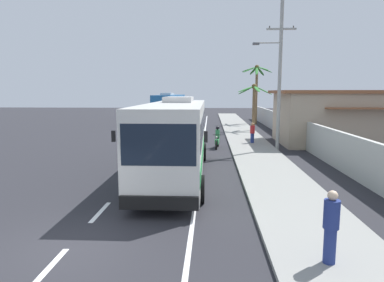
{
  "coord_description": "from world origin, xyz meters",
  "views": [
    {
      "loc": [
        3.73,
        -8.27,
        4.07
      ],
      "look_at": [
        2.86,
        8.17,
        1.7
      ],
      "focal_mm": 31.9,
      "sensor_mm": 36.0,
      "label": 1
    }
  ],
  "objects_px": {
    "coach_bus_foreground": "(176,135)",
    "pedestrian_near_kerb": "(252,132)",
    "coach_bus_far_lane": "(170,107)",
    "palm_nearest": "(257,82)",
    "palm_second": "(254,98)",
    "roadside_building": "(382,117)",
    "pedestrian_midwalk": "(331,225)",
    "utility_pole_mid": "(279,73)",
    "motorcycle_beside_bus": "(217,139)"
  },
  "relations": [
    {
      "from": "motorcycle_beside_bus",
      "to": "palm_second",
      "type": "height_order",
      "value": "palm_second"
    },
    {
      "from": "motorcycle_beside_bus",
      "to": "palm_nearest",
      "type": "xyz_separation_m",
      "value": [
        5.25,
        19.02,
        4.68
      ]
    },
    {
      "from": "motorcycle_beside_bus",
      "to": "pedestrian_midwalk",
      "type": "bearing_deg",
      "value": -82.56
    },
    {
      "from": "coach_bus_far_lane",
      "to": "palm_second",
      "type": "xyz_separation_m",
      "value": [
        10.01,
        -11.23,
        1.45
      ]
    },
    {
      "from": "coach_bus_far_lane",
      "to": "pedestrian_midwalk",
      "type": "relative_size",
      "value": 7.19
    },
    {
      "from": "palm_nearest",
      "to": "roadside_building",
      "type": "bearing_deg",
      "value": -65.18
    },
    {
      "from": "roadside_building",
      "to": "coach_bus_foreground",
      "type": "bearing_deg",
      "value": -144.26
    },
    {
      "from": "coach_bus_far_lane",
      "to": "motorcycle_beside_bus",
      "type": "bearing_deg",
      "value": -74.45
    },
    {
      "from": "coach_bus_foreground",
      "to": "pedestrian_midwalk",
      "type": "xyz_separation_m",
      "value": [
        4.42,
        -8.87,
        -0.94
      ]
    },
    {
      "from": "palm_second",
      "to": "roadside_building",
      "type": "relative_size",
      "value": 0.29
    },
    {
      "from": "motorcycle_beside_bus",
      "to": "palm_second",
      "type": "relative_size",
      "value": 0.4
    },
    {
      "from": "roadside_building",
      "to": "pedestrian_near_kerb",
      "type": "bearing_deg",
      "value": -175.65
    },
    {
      "from": "utility_pole_mid",
      "to": "palm_second",
      "type": "xyz_separation_m",
      "value": [
        -0.2,
        11.54,
        -1.85
      ]
    },
    {
      "from": "motorcycle_beside_bus",
      "to": "utility_pole_mid",
      "type": "height_order",
      "value": "utility_pole_mid"
    },
    {
      "from": "palm_second",
      "to": "pedestrian_midwalk",
      "type": "bearing_deg",
      "value": -93.46
    },
    {
      "from": "pedestrian_near_kerb",
      "to": "palm_nearest",
      "type": "bearing_deg",
      "value": -142.66
    },
    {
      "from": "pedestrian_near_kerb",
      "to": "roadside_building",
      "type": "distance_m",
      "value": 10.2
    },
    {
      "from": "pedestrian_midwalk",
      "to": "roadside_building",
      "type": "relative_size",
      "value": 0.1
    },
    {
      "from": "coach_bus_foreground",
      "to": "pedestrian_midwalk",
      "type": "relative_size",
      "value": 7.08
    },
    {
      "from": "pedestrian_midwalk",
      "to": "coach_bus_far_lane",
      "type": "bearing_deg",
      "value": -81.14
    },
    {
      "from": "utility_pole_mid",
      "to": "palm_second",
      "type": "bearing_deg",
      "value": 90.98
    },
    {
      "from": "pedestrian_near_kerb",
      "to": "palm_second",
      "type": "relative_size",
      "value": 0.32
    },
    {
      "from": "pedestrian_midwalk",
      "to": "palm_second",
      "type": "height_order",
      "value": "palm_second"
    },
    {
      "from": "coach_bus_far_lane",
      "to": "roadside_building",
      "type": "xyz_separation_m",
      "value": [
        18.95,
        -19.32,
        0.06
      ]
    },
    {
      "from": "pedestrian_near_kerb",
      "to": "palm_nearest",
      "type": "relative_size",
      "value": 0.21
    },
    {
      "from": "coach_bus_foreground",
      "to": "palm_second",
      "type": "relative_size",
      "value": 2.5
    },
    {
      "from": "palm_nearest",
      "to": "roadside_building",
      "type": "distance_m",
      "value": 18.41
    },
    {
      "from": "utility_pole_mid",
      "to": "roadside_building",
      "type": "height_order",
      "value": "utility_pole_mid"
    },
    {
      "from": "coach_bus_foreground",
      "to": "coach_bus_far_lane",
      "type": "relative_size",
      "value": 0.98
    },
    {
      "from": "motorcycle_beside_bus",
      "to": "roadside_building",
      "type": "xyz_separation_m",
      "value": [
        12.86,
        2.57,
        1.47
      ]
    },
    {
      "from": "pedestrian_midwalk",
      "to": "utility_pole_mid",
      "type": "height_order",
      "value": "utility_pole_mid"
    },
    {
      "from": "palm_nearest",
      "to": "roadside_building",
      "type": "relative_size",
      "value": 0.45
    },
    {
      "from": "motorcycle_beside_bus",
      "to": "palm_nearest",
      "type": "height_order",
      "value": "palm_nearest"
    },
    {
      "from": "pedestrian_near_kerb",
      "to": "pedestrian_midwalk",
      "type": "distance_m",
      "value": 18.93
    },
    {
      "from": "palm_second",
      "to": "roadside_building",
      "type": "distance_m",
      "value": 12.14
    },
    {
      "from": "pedestrian_near_kerb",
      "to": "roadside_building",
      "type": "xyz_separation_m",
      "value": [
        10.1,
        0.77,
        1.16
      ]
    },
    {
      "from": "coach_bus_foreground",
      "to": "utility_pole_mid",
      "type": "bearing_deg",
      "value": 49.49
    },
    {
      "from": "palm_second",
      "to": "motorcycle_beside_bus",
      "type": "bearing_deg",
      "value": -110.18
    },
    {
      "from": "motorcycle_beside_bus",
      "to": "coach_bus_far_lane",
      "type": "bearing_deg",
      "value": 105.55
    },
    {
      "from": "pedestrian_near_kerb",
      "to": "palm_nearest",
      "type": "distance_m",
      "value": 17.94
    },
    {
      "from": "utility_pole_mid",
      "to": "palm_nearest",
      "type": "height_order",
      "value": "utility_pole_mid"
    },
    {
      "from": "coach_bus_foreground",
      "to": "roadside_building",
      "type": "height_order",
      "value": "roadside_building"
    },
    {
      "from": "palm_nearest",
      "to": "palm_second",
      "type": "relative_size",
      "value": 1.52
    },
    {
      "from": "motorcycle_beside_bus",
      "to": "palm_second",
      "type": "distance_m",
      "value": 11.71
    },
    {
      "from": "pedestrian_near_kerb",
      "to": "coach_bus_far_lane",
      "type": "bearing_deg",
      "value": -110.65
    },
    {
      "from": "coach_bus_foreground",
      "to": "pedestrian_near_kerb",
      "type": "bearing_deg",
      "value": 63.86
    },
    {
      "from": "motorcycle_beside_bus",
      "to": "pedestrian_near_kerb",
      "type": "bearing_deg",
      "value": 33.15
    },
    {
      "from": "palm_second",
      "to": "utility_pole_mid",
      "type": "bearing_deg",
      "value": -89.02
    },
    {
      "from": "coach_bus_far_lane",
      "to": "pedestrian_midwalk",
      "type": "distance_m",
      "value": 39.9
    },
    {
      "from": "pedestrian_near_kerb",
      "to": "pedestrian_midwalk",
      "type": "xyz_separation_m",
      "value": [
        -0.52,
        -18.93,
        0.09
      ]
    }
  ]
}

